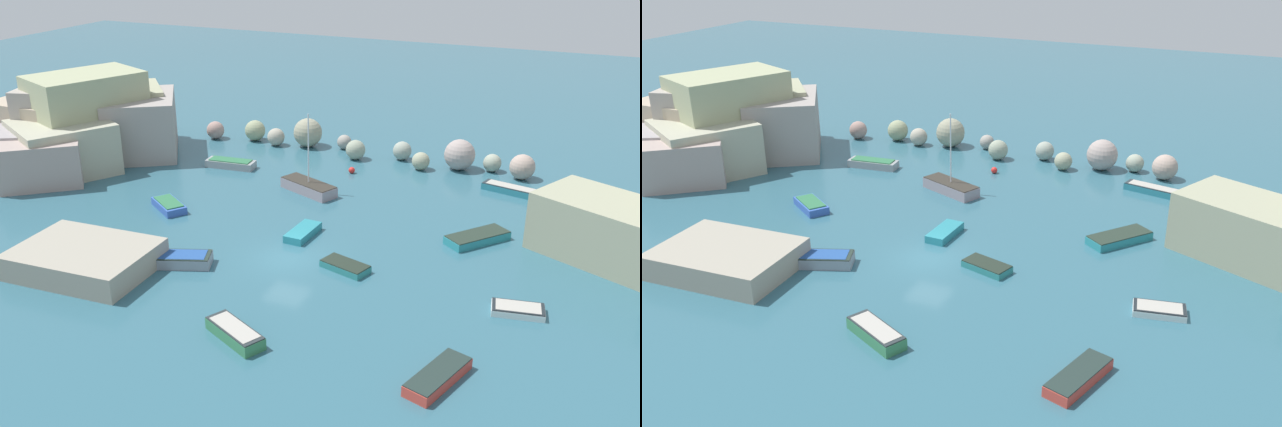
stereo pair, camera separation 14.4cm
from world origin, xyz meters
TOP-DOWN VIEW (x-y plane):
  - cove_water at (0.00, 0.00)m, footprint 160.00×160.00m
  - cliff_headland_left at (-24.54, 10.53)m, footprint 16.72×20.97m
  - rock_breakwater at (-2.16, 20.38)m, footprint 29.67×4.00m
  - stone_dock at (-10.04, -6.14)m, footprint 8.05×6.14m
  - channel_buoy at (-1.98, 15.87)m, footprint 0.52×0.52m
  - moored_boat_0 at (-3.38, 10.60)m, footprint 4.89×3.27m
  - moored_boat_1 at (11.62, -8.30)m, footprint 2.36×4.05m
  - moored_boat_2 at (-0.46, 3.33)m, footprint 1.39×3.13m
  - moored_boat_3 at (10.49, 16.60)m, footprint 4.34×2.06m
  - moored_boat_4 at (-11.64, 13.17)m, footprint 4.20×1.77m
  - moored_boat_5 at (10.08, 7.04)m, footprint 3.85×4.30m
  - moored_boat_6 at (13.91, -0.86)m, footprint 2.92×1.84m
  - moored_boat_7 at (1.61, -8.93)m, footprint 3.72×2.66m
  - moored_boat_9 at (-5.38, -3.32)m, footprint 3.98×2.79m
  - moored_boat_10 at (3.82, 0.06)m, footprint 3.11×2.11m
  - moored_boat_11 at (-11.07, 3.62)m, footprint 3.49×3.02m

SIDE VIEW (x-z plane):
  - cove_water at x=0.00m, z-range 0.00..0.00m
  - moored_boat_10 at x=3.82m, z-range 0.00..0.45m
  - moored_boat_6 at x=13.91m, z-range 0.01..0.45m
  - moored_boat_2 at x=-0.46m, z-range 0.00..0.51m
  - channel_buoy at x=-1.98m, z-range 0.00..0.52m
  - moored_boat_5 at x=10.08m, z-range 0.00..0.57m
  - moored_boat_3 at x=10.49m, z-range 0.01..0.57m
  - moored_boat_1 at x=11.62m, z-range 0.00..0.58m
  - moored_boat_11 at x=-11.07m, z-range -0.01..0.60m
  - moored_boat_4 at x=-11.64m, z-range -0.01..0.67m
  - moored_boat_7 at x=1.61m, z-range 0.01..0.70m
  - moored_boat_9 at x=-5.38m, z-range 0.01..0.72m
  - moored_boat_0 at x=-3.38m, z-range -2.58..3.47m
  - stone_dock at x=-10.04m, z-range 0.00..1.49m
  - rock_breakwater at x=-2.16m, z-range -0.24..2.32m
  - cliff_headland_left at x=-24.54m, z-range -1.04..6.31m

